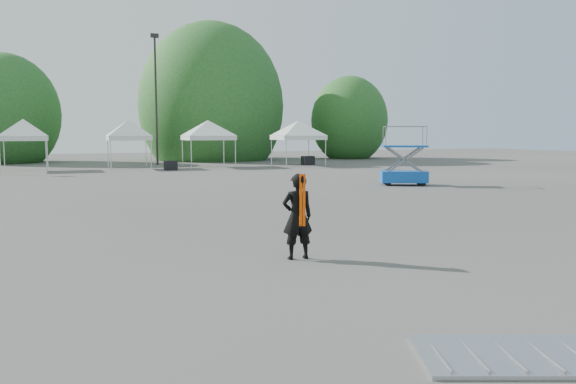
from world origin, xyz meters
name	(u,v)px	position (x,y,z in m)	size (l,w,h in m)	color
ground	(241,246)	(0.00, 0.00, 0.00)	(120.00, 120.00, 0.00)	#474442
light_pole_east	(156,92)	(3.00, 32.00, 5.52)	(0.60, 0.25, 9.80)	black
tree_mid_w	(5,115)	(-8.00, 40.00, 3.93)	(4.16, 4.16, 6.33)	#382314
tree_mid_e	(212,106)	(9.00, 39.00, 4.84)	(5.12, 5.12, 7.79)	#382314
tree_far_e	(349,121)	(22.00, 37.00, 3.63)	(3.84, 3.84, 5.84)	#382314
tent_d	(23,123)	(-5.95, 28.54, 3.06)	(4.00, 4.00, 3.88)	silver
tent_e	(128,124)	(0.55, 28.24, 3.06)	(3.95, 3.95, 3.88)	silver
tent_f	(208,124)	(6.00, 27.97, 3.06)	(4.67, 4.67, 3.88)	silver
tent_g	(298,124)	(12.58, 27.12, 3.06)	(4.62, 4.62, 3.88)	silver
man	(297,216)	(0.66, -1.59, 0.83)	(0.63, 0.43, 1.66)	black
scissor_lift	(404,156)	(11.18, 10.87, 1.38)	(2.37, 1.81, 2.74)	#0C36A1
barrier_mid	(525,355)	(1.11, -6.92, 0.04)	(2.55, 1.90, 0.07)	#9FA1A7
crate_mid	(171,165)	(2.89, 25.55, 0.31)	(0.79, 0.61, 0.61)	black
crate_east	(308,161)	(13.63, 27.67, 0.34)	(0.88, 0.68, 0.68)	black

